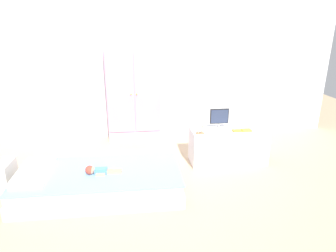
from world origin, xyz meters
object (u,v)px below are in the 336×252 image
(bed, at_px, (101,182))
(doll, at_px, (97,171))
(rocking_horse_toy, at_px, (201,129))
(wardrobe, at_px, (134,92))
(tv_monitor, at_px, (219,117))
(tv_stand, at_px, (228,146))
(book_yellow, at_px, (246,130))
(book_orange, at_px, (237,131))

(bed, bearing_deg, doll, -112.84)
(bed, bearing_deg, rocking_horse_toy, 21.29)
(doll, xyz_separation_m, wardrobe, (0.42, 1.64, 0.48))
(wardrobe, distance_m, tv_monitor, 1.45)
(rocking_horse_toy, bearing_deg, tv_monitor, 33.64)
(rocking_horse_toy, bearing_deg, tv_stand, 16.83)
(doll, relative_size, rocking_horse_toy, 3.18)
(tv_stand, distance_m, book_yellow, 0.33)
(bed, xyz_separation_m, wardrobe, (0.40, 1.59, 0.65))
(wardrobe, bearing_deg, tv_stand, -38.90)
(rocking_horse_toy, bearing_deg, bed, -158.71)
(wardrobe, xyz_separation_m, book_yellow, (1.43, -1.09, -0.30))
(doll, xyz_separation_m, book_yellow, (1.86, 0.56, 0.18))
(tv_monitor, height_order, rocking_horse_toy, tv_monitor)
(doll, bearing_deg, wardrobe, 75.53)
(wardrobe, bearing_deg, rocking_horse_toy, -53.71)
(tv_monitor, distance_m, book_orange, 0.29)
(doll, xyz_separation_m, tv_monitor, (1.54, 0.72, 0.32))
(tv_stand, distance_m, tv_monitor, 0.41)
(tv_stand, height_order, rocking_horse_toy, rocking_horse_toy)
(tv_monitor, height_order, book_orange, tv_monitor)
(bed, distance_m, doll, 0.18)
(doll, bearing_deg, tv_stand, 21.50)
(rocking_horse_toy, bearing_deg, book_orange, 3.72)
(bed, distance_m, wardrobe, 1.77)
(doll, relative_size, tv_stand, 0.39)
(tv_monitor, relative_size, book_orange, 2.26)
(wardrobe, height_order, tv_monitor, wardrobe)
(tv_stand, relative_size, book_orange, 8.65)
(doll, relative_size, tv_monitor, 1.50)
(tv_monitor, relative_size, rocking_horse_toy, 2.12)
(wardrobe, relative_size, tv_monitor, 6.00)
(bed, bearing_deg, book_orange, 16.57)
(wardrobe, xyz_separation_m, rocking_horse_toy, (0.82, -1.12, -0.25))
(rocking_horse_toy, relative_size, book_orange, 1.06)
(tv_stand, relative_size, tv_monitor, 3.83)
(bed, height_order, rocking_horse_toy, rocking_horse_toy)
(book_orange, bearing_deg, wardrobe, 140.26)
(doll, relative_size, book_yellow, 3.17)
(wardrobe, height_order, book_yellow, wardrobe)
(wardrobe, distance_m, tv_stand, 1.67)
(rocking_horse_toy, distance_m, book_orange, 0.49)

